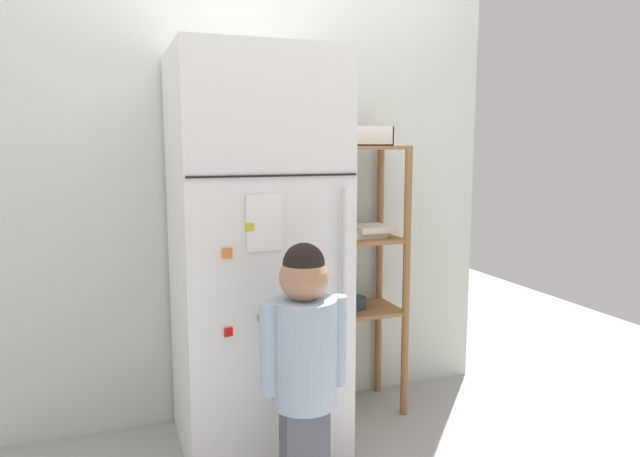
{
  "coord_description": "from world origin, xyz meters",
  "views": [
    {
      "loc": [
        -0.71,
        -2.42,
        1.33
      ],
      "look_at": [
        0.2,
        0.02,
        0.96
      ],
      "focal_mm": 32.82,
      "sensor_mm": 36.0,
      "label": 1
    }
  ],
  "objects_px": {
    "refrigerator": "(256,255)",
    "pantry_shelf_unit": "(365,258)",
    "fruit_bin": "(368,138)",
    "child_standing": "(304,352)"
  },
  "relations": [
    {
      "from": "refrigerator",
      "to": "child_standing",
      "type": "relative_size",
      "value": 1.73
    },
    {
      "from": "pantry_shelf_unit",
      "to": "child_standing",
      "type": "bearing_deg",
      "value": -128.36
    },
    {
      "from": "child_standing",
      "to": "pantry_shelf_unit",
      "type": "xyz_separation_m",
      "value": [
        0.56,
        0.7,
        0.17
      ]
    },
    {
      "from": "refrigerator",
      "to": "fruit_bin",
      "type": "relative_size",
      "value": 8.6
    },
    {
      "from": "child_standing",
      "to": "pantry_shelf_unit",
      "type": "relative_size",
      "value": 0.75
    },
    {
      "from": "refrigerator",
      "to": "pantry_shelf_unit",
      "type": "bearing_deg",
      "value": 14.59
    },
    {
      "from": "child_standing",
      "to": "refrigerator",
      "type": "bearing_deg",
      "value": 93.65
    },
    {
      "from": "child_standing",
      "to": "pantry_shelf_unit",
      "type": "distance_m",
      "value": 0.91
    },
    {
      "from": "child_standing",
      "to": "fruit_bin",
      "type": "xyz_separation_m",
      "value": [
        0.58,
        0.73,
        0.77
      ]
    },
    {
      "from": "pantry_shelf_unit",
      "to": "fruit_bin",
      "type": "relative_size",
      "value": 6.65
    }
  ]
}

